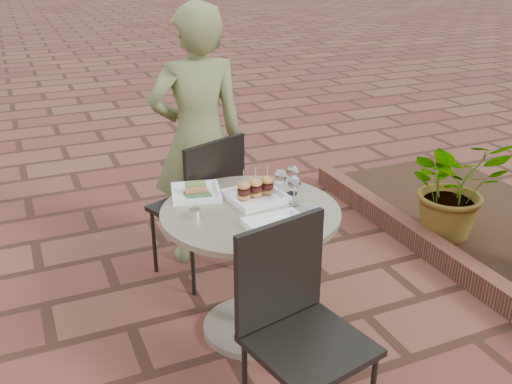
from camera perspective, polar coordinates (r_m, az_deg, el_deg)
name	(u,v)px	position (r m, az deg, el deg)	size (l,w,h in m)	color
ground	(229,353)	(3.07, -2.75, -15.76)	(60.00, 60.00, 0.00)	brown
cafe_table	(251,253)	(2.95, -0.54, -6.08)	(0.90, 0.90, 0.73)	gray
chair_far	(204,198)	(3.42, -5.18, -0.58)	(0.57, 0.57, 0.93)	black
chair_near	(295,314)	(2.40, 3.95, -12.06)	(0.52, 0.52, 0.93)	black
diner	(198,139)	(3.58, -5.81, 5.31)	(0.60, 0.40, 1.66)	#616839
plate_salmon	(196,192)	(3.01, -6.02, 0.03)	(0.30, 0.30, 0.07)	white
plate_sliders	(256,192)	(2.94, -0.03, -0.02)	(0.30, 0.30, 0.18)	white
plate_tuna	(280,228)	(2.63, 2.46, -3.57)	(0.29, 0.29, 0.03)	white
wine_glass_right	(294,184)	(2.86, 3.86, 0.80)	(0.07, 0.07, 0.16)	white
wine_glass_mid	(280,177)	(2.94, 2.44, 1.48)	(0.07, 0.07, 0.15)	white
wine_glass_far	(293,174)	(2.98, 3.68, 1.80)	(0.07, 0.07, 0.16)	white
steel_ramekin	(195,213)	(2.77, -6.10, -2.14)	(0.06, 0.06, 0.04)	silver
cutlery_set	(314,209)	(2.86, 5.82, -1.67)	(0.08, 0.18, 0.00)	silver
planter_curb	(438,252)	(3.97, 17.77, -5.76)	(0.12, 3.00, 0.15)	brown
potted_plant_a	(454,186)	(4.11, 19.22, 0.59)	(0.67, 0.58, 0.74)	#33662D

